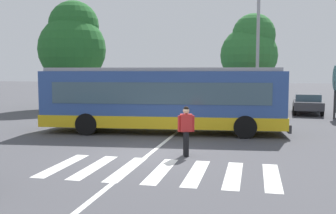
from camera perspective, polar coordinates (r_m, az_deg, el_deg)
ground_plane at (r=14.05m, az=-2.13°, el=-6.72°), size 160.00×160.00×0.00m
city_transit_bus at (r=18.45m, az=-0.75°, el=1.16°), size 11.49×3.61×3.06m
pedestrian_crossing_street at (r=13.44m, az=2.64°, el=-3.08°), size 0.56×0.42×1.72m
parked_car_champagne at (r=29.53m, az=-7.01°, el=1.10°), size 1.91×4.52×1.35m
parked_car_black at (r=28.95m, az=-1.88°, el=1.05°), size 2.01×4.57×1.35m
parked_car_blue at (r=28.51m, az=3.49°, el=0.98°), size 2.05×4.59×1.35m
parked_car_white at (r=27.63m, az=8.38°, el=0.79°), size 2.16×4.63×1.35m
parked_car_red at (r=27.54m, az=13.97°, el=0.67°), size 1.91×4.52×1.35m
parked_car_charcoal at (r=28.29m, az=19.63°, el=0.64°), size 2.16×4.63×1.35m
twin_arm_street_lamp at (r=25.27m, az=12.99°, el=11.82°), size 4.67×0.32×9.55m
background_tree_left at (r=31.23m, az=-13.68°, el=9.11°), size 5.12×5.12×8.25m
background_tree_right at (r=33.81m, az=11.87°, el=8.21°), size 4.76×4.76×7.66m
crosswalk_painted_stripes at (r=11.63m, az=-1.02°, el=-9.25°), size 6.74×3.00×0.01m
lane_center_line at (r=15.97m, az=-0.67°, el=-5.23°), size 0.16×24.00×0.01m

